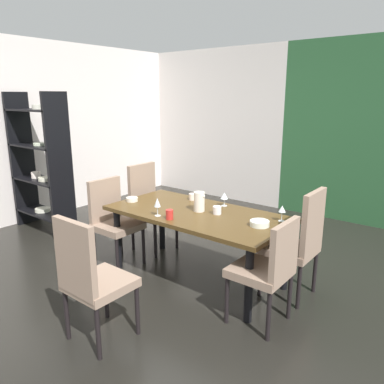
{
  "coord_description": "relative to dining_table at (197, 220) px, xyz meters",
  "views": [
    {
      "loc": [
        2.52,
        -2.64,
        1.84
      ],
      "look_at": [
        0.14,
        0.37,
        0.85
      ],
      "focal_mm": 35.0,
      "sensor_mm": 36.0,
      "label": 1
    }
  ],
  "objects": [
    {
      "name": "ground_plane",
      "position": [
        -0.36,
        -0.18,
        -0.65
      ],
      "size": [
        5.74,
        6.2,
        0.02
      ],
      "primitive_type": "cube",
      "color": "black"
    },
    {
      "name": "chair_left_near",
      "position": [
        -0.95,
        -0.29,
        -0.1
      ],
      "size": [
        0.44,
        0.44,
        0.96
      ],
      "rotation": [
        0.0,
        0.0,
        -1.57
      ],
      "color": "gray",
      "rests_on": "ground_plane"
    },
    {
      "name": "wine_glass_left",
      "position": [
        -0.22,
        -0.33,
        0.21
      ],
      "size": [
        0.06,
        0.06,
        0.18
      ],
      "color": "silver",
      "rests_on": "dining_table"
    },
    {
      "name": "wine_glass_rear",
      "position": [
        0.09,
        0.34,
        0.19
      ],
      "size": [
        0.08,
        0.08,
        0.15
      ],
      "color": "silver",
      "rests_on": "dining_table"
    },
    {
      "name": "left_interior_panel",
      "position": [
        -3.18,
        -0.18,
        0.68
      ],
      "size": [
        0.1,
        6.2,
        2.64
      ],
      "primitive_type": "cube",
      "color": "silver",
      "rests_on": "ground_plane"
    },
    {
      "name": "chair_left_far",
      "position": [
        -0.96,
        0.29,
        -0.07
      ],
      "size": [
        0.44,
        0.44,
        1.04
      ],
      "rotation": [
        0.0,
        0.0,
        -1.57
      ],
      "color": "gray",
      "rests_on": "ground_plane"
    },
    {
      "name": "chair_right_near",
      "position": [
        0.95,
        -0.29,
        -0.12
      ],
      "size": [
        0.44,
        0.44,
        0.92
      ],
      "rotation": [
        0.0,
        0.0,
        1.57
      ],
      "color": "gray",
      "rests_on": "ground_plane"
    },
    {
      "name": "display_shelf",
      "position": [
        -2.58,
        -0.16,
        0.3
      ],
      "size": [
        1.0,
        0.35,
        1.89
      ],
      "color": "black",
      "rests_on": "ground_plane"
    },
    {
      "name": "back_panel_interior",
      "position": [
        -1.83,
        2.87,
        0.68
      ],
      "size": [
        2.79,
        0.1,
        2.64
      ],
      "primitive_type": "cube",
      "color": "silver",
      "rests_on": "ground_plane"
    },
    {
      "name": "cup_corner",
      "position": [
        0.19,
        0.07,
        0.12
      ],
      "size": [
        0.08,
        0.08,
        0.08
      ],
      "primitive_type": "cylinder",
      "color": "white",
      "rests_on": "dining_table"
    },
    {
      "name": "cup_center",
      "position": [
        -0.06,
        -0.34,
        0.13
      ],
      "size": [
        0.07,
        0.07,
        0.09
      ],
      "primitive_type": "cylinder",
      "color": "red",
      "rests_on": "dining_table"
    },
    {
      "name": "serving_bowl_near_window",
      "position": [
        -0.8,
        -0.13,
        0.1
      ],
      "size": [
        0.13,
        0.13,
        0.04
      ],
      "primitive_type": "cylinder",
      "color": "silver",
      "rests_on": "dining_table"
    },
    {
      "name": "pitcher_south",
      "position": [
        0.0,
        0.04,
        0.18
      ],
      "size": [
        0.12,
        0.11,
        0.2
      ],
      "color": "silver",
      "rests_on": "dining_table"
    },
    {
      "name": "cup_near_shelf",
      "position": [
        -0.31,
        0.32,
        0.12
      ],
      "size": [
        0.08,
        0.08,
        0.07
      ],
      "primitive_type": "cylinder",
      "color": "#F7E0D1",
      "rests_on": "dining_table"
    },
    {
      "name": "serving_bowl_north",
      "position": [
        0.69,
        0.02,
        0.1
      ],
      "size": [
        0.17,
        0.17,
        0.05
      ],
      "primitive_type": "cylinder",
      "color": "white",
      "rests_on": "dining_table"
    },
    {
      "name": "chair_right_far",
      "position": [
        0.96,
        0.29,
        -0.07
      ],
      "size": [
        0.44,
        0.44,
        1.04
      ],
      "rotation": [
        0.0,
        0.0,
        1.57
      ],
      "color": "gray",
      "rests_on": "ground_plane"
    },
    {
      "name": "chair_head_near",
      "position": [
        0.02,
        -1.31,
        -0.09
      ],
      "size": [
        0.44,
        0.44,
        1.01
      ],
      "color": "gray",
      "rests_on": "ground_plane"
    },
    {
      "name": "wine_glass_right",
      "position": [
        0.78,
        0.26,
        0.19
      ],
      "size": [
        0.07,
        0.07,
        0.15
      ],
      "color": "silver",
      "rests_on": "dining_table"
    },
    {
      "name": "dining_table",
      "position": [
        0.0,
        0.0,
        0.0
      ],
      "size": [
        1.82,
        0.9,
        0.72
      ],
      "color": "#50391A",
      "rests_on": "ground_plane"
    }
  ]
}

